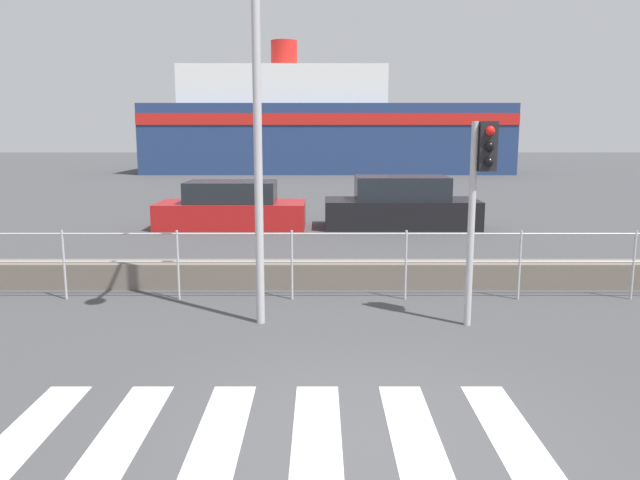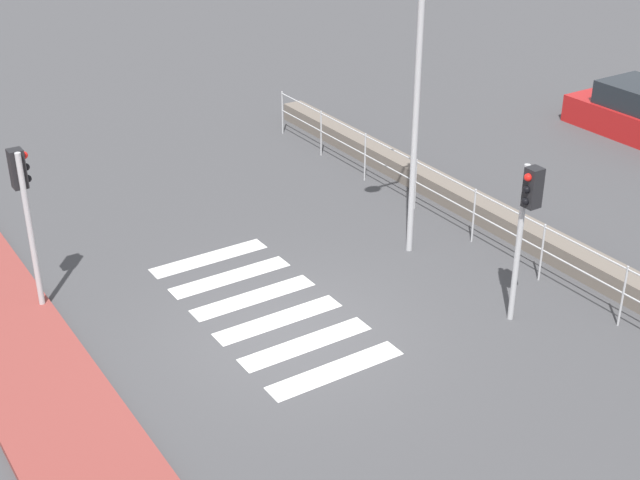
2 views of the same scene
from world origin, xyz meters
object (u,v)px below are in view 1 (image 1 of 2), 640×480
at_px(traffic_light_far, 479,178).
at_px(streetlamp, 253,54).
at_px(parked_car_black, 399,206).
at_px(ferry_boat, 317,128).
at_px(parked_car_red, 230,208).

xyz_separation_m(traffic_light_far, streetlamp, (-3.11, -0.14, 1.64)).
relative_size(traffic_light_far, parked_car_black, 0.66).
relative_size(ferry_boat, parked_car_red, 5.72).
xyz_separation_m(traffic_light_far, ferry_boat, (-2.35, 35.39, 0.88)).
relative_size(streetlamp, parked_car_red, 1.42).
distance_m(traffic_light_far, parked_car_black, 9.51).
bearing_deg(parked_car_black, ferry_boat, 95.45).
distance_m(streetlamp, parked_car_black, 10.54).
bearing_deg(traffic_light_far, parked_car_red, 117.17).
bearing_deg(streetlamp, parked_car_red, 100.19).
height_order(traffic_light_far, streetlamp, streetlamp).
height_order(streetlamp, parked_car_black, streetlamp).
bearing_deg(ferry_boat, parked_car_black, -84.55).
bearing_deg(parked_car_black, parked_car_red, 180.00).
bearing_deg(ferry_boat, traffic_light_far, -86.20).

